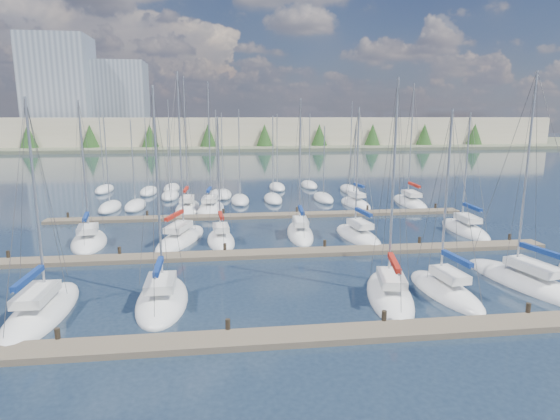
{
  "coord_description": "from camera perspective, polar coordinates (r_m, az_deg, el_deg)",
  "views": [
    {
      "loc": [
        -4.13,
        -18.7,
        10.68
      ],
      "look_at": [
        0.0,
        14.0,
        4.0
      ],
      "focal_mm": 30.0,
      "sensor_mm": 36.0,
      "label": 1
    }
  ],
  "objects": [
    {
      "name": "sailboat_m",
      "position": [
        47.23,
        21.61,
        -2.22
      ],
      "size": [
        2.97,
        8.45,
        11.71
      ],
      "rotation": [
        0.0,
        0.0,
        -0.05
      ],
      "color": "white",
      "rests_on": "ground"
    },
    {
      "name": "sailboat_i",
      "position": [
        41.48,
        -12.0,
        -3.45
      ],
      "size": [
        5.15,
        9.65,
        15.01
      ],
      "rotation": [
        0.0,
        0.0,
        -0.29
      ],
      "color": "white",
      "rests_on": "ground"
    },
    {
      "name": "shoreline",
      "position": [
        168.75,
        -10.48,
        10.16
      ],
      "size": [
        400.0,
        60.0,
        38.0
      ],
      "color": "#666B51",
      "rests_on": "ground"
    },
    {
      "name": "sailboat_b",
      "position": [
        29.12,
        -27.06,
        -11.01
      ],
      "size": [
        2.97,
        9.06,
        12.38
      ],
      "rotation": [
        0.0,
        0.0,
        -0.02
      ],
      "color": "white",
      "rests_on": "ground"
    },
    {
      "name": "sailboat_r",
      "position": [
        59.78,
        15.54,
        0.92
      ],
      "size": [
        3.27,
        9.56,
        15.21
      ],
      "rotation": [
        0.0,
        0.0,
        -0.06
      ],
      "color": "white",
      "rests_on": "ground"
    },
    {
      "name": "distant_boats",
      "position": [
        63.32,
        -7.3,
        1.92
      ],
      "size": [
        36.93,
        20.75,
        13.3
      ],
      "color": "#9EA0A5",
      "rests_on": "ground"
    },
    {
      "name": "ground",
      "position": [
        79.53,
        -4.17,
        3.7
      ],
      "size": [
        400.0,
        400.0,
        0.0
      ],
      "primitive_type": "plane",
      "color": "#202F41",
      "rests_on": "ground"
    },
    {
      "name": "sailboat_n",
      "position": [
        55.08,
        -11.19,
        0.26
      ],
      "size": [
        2.98,
        8.89,
        15.7
      ],
      "rotation": [
        0.0,
        0.0,
        -0.04
      ],
      "color": "white",
      "rests_on": "ground"
    },
    {
      "name": "sailboat_l",
      "position": [
        42.17,
        9.48,
        -3.13
      ],
      "size": [
        3.54,
        8.2,
        12.15
      ],
      "rotation": [
        0.0,
        0.0,
        0.12
      ],
      "color": "white",
      "rests_on": "ground"
    },
    {
      "name": "dock_far",
      "position": [
        50.01,
        -2.3,
        -0.71
      ],
      "size": [
        44.0,
        1.93,
        1.1
      ],
      "color": "#6B5E4C",
      "rests_on": "ground"
    },
    {
      "name": "sailboat_o",
      "position": [
        54.36,
        -8.45,
        0.2
      ],
      "size": [
        3.69,
        8.36,
        15.12
      ],
      "rotation": [
        0.0,
        0.0,
        -0.09
      ],
      "color": "white",
      "rests_on": "ground"
    },
    {
      "name": "sailboat_k",
      "position": [
        42.6,
        2.46,
        -2.81
      ],
      "size": [
        2.97,
        8.6,
        12.9
      ],
      "rotation": [
        0.0,
        0.0,
        -0.08
      ],
      "color": "white",
      "rests_on": "ground"
    },
    {
      "name": "sailboat_f",
      "position": [
        34.24,
        27.77,
        -7.78
      ],
      "size": [
        4.79,
        10.38,
        14.1
      ],
      "rotation": [
        0.0,
        0.0,
        0.21
      ],
      "color": "white",
      "rests_on": "ground"
    },
    {
      "name": "sailboat_e",
      "position": [
        30.59,
        19.49,
        -9.29
      ],
      "size": [
        3.04,
        7.46,
        11.8
      ],
      "rotation": [
        0.0,
        0.0,
        0.1
      ],
      "color": "white",
      "rests_on": "ground"
    },
    {
      "name": "sailboat_d",
      "position": [
        29.08,
        13.22,
        -10.02
      ],
      "size": [
        4.26,
        8.62,
        13.53
      ],
      "rotation": [
        0.0,
        0.0,
        -0.21
      ],
      "color": "white",
      "rests_on": "ground"
    },
    {
      "name": "sailboat_h",
      "position": [
        42.98,
        -22.25,
        -3.56
      ],
      "size": [
        4.08,
        7.84,
        12.66
      ],
      "rotation": [
        0.0,
        0.0,
        0.17
      ],
      "color": "white",
      "rests_on": "ground"
    },
    {
      "name": "sailboat_q",
      "position": [
        57.49,
        9.19,
        0.78
      ],
      "size": [
        3.35,
        7.13,
        10.29
      ],
      "rotation": [
        0.0,
        0.0,
        0.14
      ],
      "color": "white",
      "rests_on": "ground"
    },
    {
      "name": "dock_mid",
      "position": [
        36.51,
        -0.4,
        -5.3
      ],
      "size": [
        44.0,
        1.93,
        1.1
      ],
      "color": "#6B5E4C",
      "rests_on": "ground"
    },
    {
      "name": "sailboat_c",
      "position": [
        28.47,
        -14.16,
        -10.55
      ],
      "size": [
        3.07,
        7.84,
        13.05
      ],
      "rotation": [
        0.0,
        0.0,
        0.02
      ],
      "color": "white",
      "rests_on": "ground"
    },
    {
      "name": "sailboat_j",
      "position": [
        40.49,
        -7.2,
        -3.66
      ],
      "size": [
        2.76,
        6.67,
        11.33
      ],
      "rotation": [
        0.0,
        0.0,
        0.08
      ],
      "color": "white",
      "rests_on": "ground"
    },
    {
      "name": "dock_near",
      "position": [
        23.6,
        3.78,
        -15.06
      ],
      "size": [
        44.0,
        1.93,
        1.1
      ],
      "color": "#6B5E4C",
      "rests_on": "ground"
    }
  ]
}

